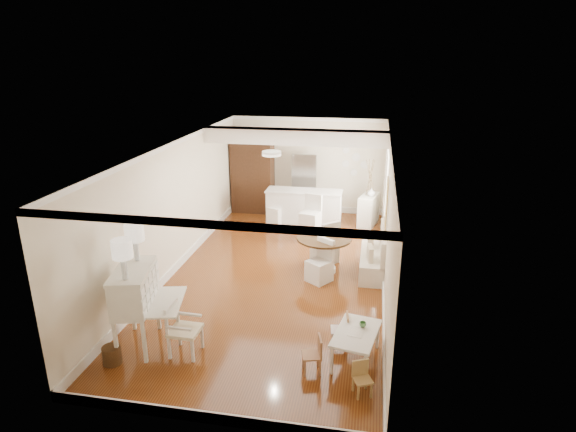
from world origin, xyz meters
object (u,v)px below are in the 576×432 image
(wicker_basket, at_px, (112,355))
(pantry_cabinet, at_px, (253,174))
(bar_stool_right, at_px, (310,217))
(kids_chair_b, at_px, (340,330))
(slip_chair_far, at_px, (325,241))
(secretary_bureau, at_px, (136,308))
(kids_table, at_px, (356,346))
(kids_chair_c, at_px, (363,379))
(dining_table, at_px, (324,254))
(kids_chair_a, at_px, (312,354))
(slip_chair_near, at_px, (319,261))
(bar_stool_left, at_px, (276,211))
(fridge, at_px, (316,185))
(gustavian_armchair, at_px, (185,329))
(sideboard, at_px, (368,210))
(breakfast_counter, at_px, (304,209))

(wicker_basket, distance_m, pantry_cabinet, 7.78)
(bar_stool_right, relative_size, pantry_cabinet, 0.50)
(kids_chair_b, bearing_deg, slip_chair_far, -177.24)
(secretary_bureau, distance_m, kids_table, 3.53)
(kids_chair_c, relative_size, dining_table, 0.43)
(kids_chair_a, relative_size, slip_chair_far, 0.59)
(kids_chair_b, bearing_deg, dining_table, -175.98)
(kids_chair_b, bearing_deg, bar_stool_right, -174.00)
(kids_chair_a, distance_m, slip_chair_near, 3.05)
(dining_table, height_order, pantry_cabinet, pantry_cabinet)
(slip_chair_far, height_order, bar_stool_left, slip_chair_far)
(secretary_bureau, distance_m, kids_chair_b, 3.29)
(kids_chair_b, relative_size, pantry_cabinet, 0.25)
(bar_stool_left, distance_m, fridge, 1.63)
(kids_chair_a, distance_m, bar_stool_right, 5.47)
(slip_chair_near, xyz_separation_m, bar_stool_left, (-1.54, 3.04, 0.01))
(bar_stool_left, bearing_deg, kids_chair_c, -44.76)
(slip_chair_far, bearing_deg, bar_stool_left, -95.48)
(slip_chair_near, xyz_separation_m, fridge, (-0.61, 4.30, 0.45))
(bar_stool_left, bearing_deg, kids_table, -43.25)
(gustavian_armchair, distance_m, sideboard, 7.16)
(kids_chair_b, bearing_deg, kids_chair_c, 12.16)
(secretary_bureau, bearing_deg, breakfast_counter, 60.93)
(gustavian_armchair, distance_m, bar_stool_left, 5.98)
(bar_stool_right, xyz_separation_m, pantry_cabinet, (-1.99, 1.96, 0.58))
(wicker_basket, relative_size, slip_chair_near, 0.31)
(bar_stool_left, height_order, sideboard, bar_stool_left)
(bar_stool_right, distance_m, sideboard, 1.97)
(fridge, bearing_deg, sideboard, -21.24)
(fridge, bearing_deg, kids_chair_a, -83.29)
(dining_table, bearing_deg, bar_stool_left, 121.64)
(wicker_basket, distance_m, kids_chair_b, 3.59)
(slip_chair_near, distance_m, pantry_cabinet, 5.06)
(kids_chair_c, height_order, bar_stool_left, bar_stool_left)
(kids_table, bearing_deg, sideboard, 89.62)
(breakfast_counter, bearing_deg, bar_stool_left, -163.97)
(kids_table, height_order, bar_stool_right, bar_stool_right)
(wicker_basket, distance_m, dining_table, 4.80)
(kids_chair_a, xyz_separation_m, slip_chair_near, (-0.25, 3.03, 0.16))
(gustavian_armchair, height_order, slip_chair_far, slip_chair_far)
(wicker_basket, distance_m, kids_table, 3.76)
(bar_stool_left, xyz_separation_m, sideboard, (2.47, 0.66, -0.04))
(slip_chair_far, height_order, breakfast_counter, breakfast_counter)
(wicker_basket, height_order, breakfast_counter, breakfast_counter)
(breakfast_counter, bearing_deg, wicker_basket, -106.69)
(wicker_basket, distance_m, kids_chair_a, 3.08)
(gustavian_armchair, distance_m, dining_table, 3.86)
(kids_chair_c, bearing_deg, bar_stool_left, 87.47)
(dining_table, distance_m, bar_stool_right, 1.99)
(slip_chair_near, xyz_separation_m, bar_stool_right, (-0.52, 2.38, 0.12))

